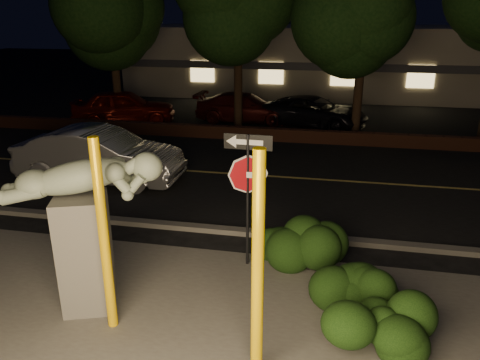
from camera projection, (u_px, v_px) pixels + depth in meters
The scene contains 19 objects.
ground at pixel (287, 151), 17.21m from camera, with size 90.00×90.00×0.00m, color black.
patio at pixel (212, 348), 7.05m from camera, with size 14.00×6.00×0.02m, color #4C4944.
road at pixel (277, 177), 14.43m from camera, with size 80.00×8.00×0.01m, color black.
lane_marking at pixel (277, 176), 14.43m from camera, with size 80.00×0.12×0.01m, color #B29947.
curb at pixel (255, 233), 10.63m from camera, with size 80.00×0.25×0.12m, color #4C4944.
brick_wall at pixel (291, 135), 18.32m from camera, with size 40.00×0.35×0.50m, color #452216.
parking_lot at pixel (302, 113), 23.66m from camera, with size 40.00×12.00×0.01m, color black.
building at pixel (312, 58), 30.36m from camera, with size 22.00×10.20×4.00m.
yellow_pole_left at pixel (104, 238), 7.06m from camera, with size 0.16×0.16×3.15m, color yellow.
yellow_pole_right at pixel (258, 271), 6.01m from camera, with size 0.16×0.16×3.29m, color yellow.
signpost at pixel (248, 175), 8.77m from camera, with size 0.91×0.08×2.69m.
sculpture at pixel (84, 217), 7.54m from camera, with size 2.51×1.43×2.72m.
hedge_center at pixel (293, 238), 9.30m from camera, with size 2.13×1.00×1.11m, color black.
hedge_right at pixel (370, 282), 7.74m from camera, with size 1.77×0.95×1.16m, color black.
hedge_far_right at pixel (381, 320), 6.90m from camera, with size 1.44×0.90×1.00m, color black.
silver_sedan at pixel (100, 156), 13.81m from camera, with size 1.70×4.88×1.61m, color silver.
parked_car_red at pixel (124, 107), 21.15m from camera, with size 1.83×4.55×1.55m, color maroon.
parked_car_darkred at pixel (245, 108), 21.50m from camera, with size 1.86×4.57×1.33m, color #3C0D0B.
parked_car_dark at pixel (314, 112), 20.65m from camera, with size 2.18×4.72×1.31m, color black.
Camera 1 is at (1.55, -6.58, 4.78)m, focal length 35.00 mm.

